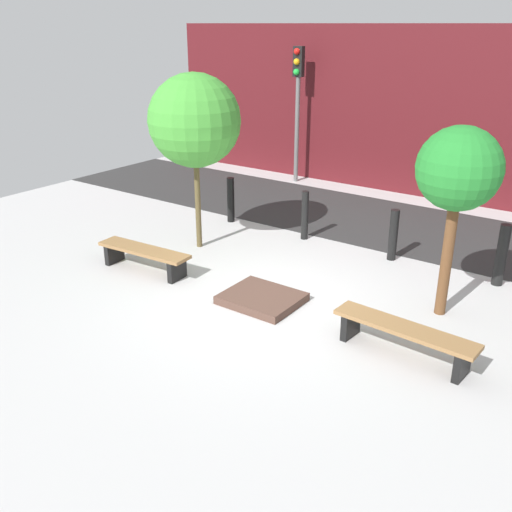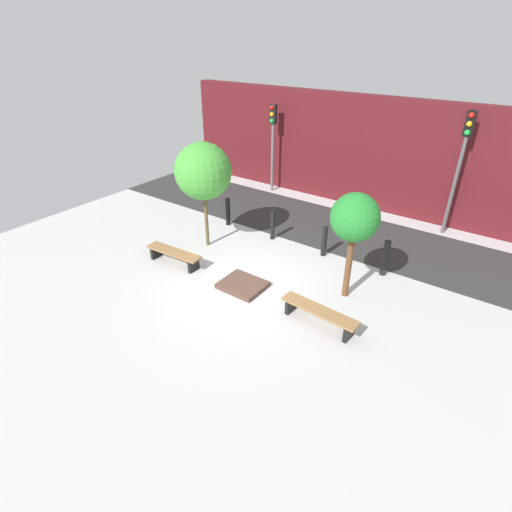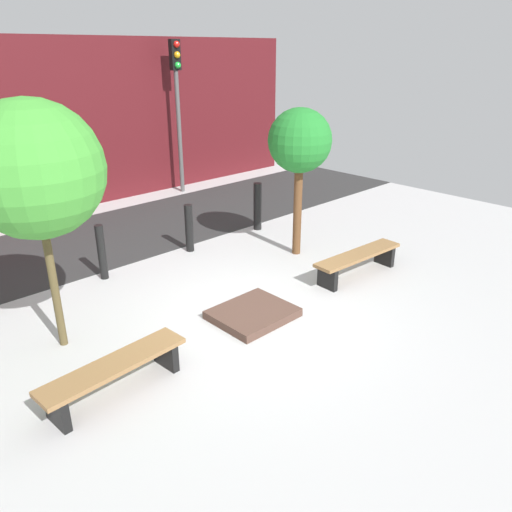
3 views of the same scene
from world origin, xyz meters
The scene contains 13 objects.
ground_plane centered at (0.00, 0.00, 0.00)m, with size 18.00×18.00×0.00m, color #B7B7B7.
road_strip centered at (0.00, 4.85, 0.01)m, with size 18.00×3.39×0.01m, color #2E2E2E.
building_facade centered at (0.00, 7.65, 2.11)m, with size 16.20×0.50×4.22m, color #511419.
bench_left centered at (-2.48, -0.24, 0.32)m, with size 1.90×0.55×0.43m.
bench_right centered at (2.48, -0.24, 0.33)m, with size 2.02×0.53×0.45m.
planter_bed centered at (0.00, -0.04, 0.07)m, with size 1.20×1.02×0.13m, color #51382E.
tree_behind_left_bench centered at (-2.48, 1.28, 2.52)m, with size 1.76×1.76×3.41m.
tree_behind_right_bench centered at (2.48, 1.28, 2.27)m, with size 1.22×1.22×2.92m.
bollard_far_left centered at (-2.93, 2.90, 0.51)m, with size 0.17×0.17×1.02m, color black.
bollard_left centered at (-0.98, 2.90, 0.52)m, with size 0.15×0.15×1.03m, color black.
bollard_center centered at (0.98, 2.90, 0.50)m, with size 0.17×0.17×1.00m, color black.
bollard_right centered at (2.93, 2.90, 0.55)m, with size 0.19×0.19×1.10m, color black.
traffic_light_west centered at (-3.65, 6.83, 2.53)m, with size 0.28×0.27×3.66m.
Camera 1 is at (4.77, -6.86, 4.21)m, focal length 40.00 mm.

